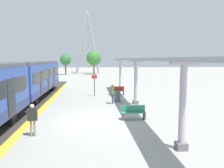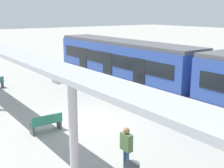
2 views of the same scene
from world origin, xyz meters
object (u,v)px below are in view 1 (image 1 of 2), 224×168
at_px(trash_bin, 118,96).
at_px(bench_mid_platform, 133,112).
at_px(canopy_pillar_third, 136,82).
at_px(canopy_pillar_second, 183,106).
at_px(train_far_carriage, 36,78).
at_px(passenger_waiting_near_edge, 32,116).
at_px(canopy_pillar_fourth, 120,74).
at_px(bench_near_end, 117,91).
at_px(platform_info_sign, 94,83).
at_px(passenger_by_the_benches, 113,92).

bearing_deg(trash_bin, bench_mid_platform, -87.49).
relative_size(canopy_pillar_third, trash_bin, 3.91).
relative_size(canopy_pillar_second, trash_bin, 3.91).
bearing_deg(canopy_pillar_second, train_far_carriage, 122.56).
distance_m(trash_bin, passenger_waiting_near_edge, 9.92).
distance_m(canopy_pillar_third, trash_bin, 2.27).
relative_size(canopy_pillar_second, canopy_pillar_fourth, 1.00).
height_order(canopy_pillar_fourth, passenger_waiting_near_edge, canopy_pillar_fourth).
distance_m(train_far_carriage, bench_near_end, 8.30).
bearing_deg(platform_info_sign, canopy_pillar_second, -76.44).
bearing_deg(canopy_pillar_third, platform_info_sign, 127.77).
xyz_separation_m(canopy_pillar_third, passenger_by_the_benches, (-1.89, 0.24, -0.80)).
height_order(trash_bin, passenger_by_the_benches, passenger_by_the_benches).
xyz_separation_m(canopy_pillar_fourth, trash_bin, (-1.34, -8.55, -1.37)).
height_order(bench_near_end, passenger_waiting_near_edge, passenger_waiting_near_edge).
relative_size(train_far_carriage, canopy_pillar_third, 3.77).
bearing_deg(canopy_pillar_second, passenger_waiting_near_edge, 160.97).
relative_size(train_far_carriage, bench_mid_platform, 9.05).
height_order(canopy_pillar_third, trash_bin, canopy_pillar_third).
xyz_separation_m(bench_near_end, passenger_by_the_benches, (-0.93, -4.71, 0.59)).
relative_size(trash_bin, passenger_waiting_near_edge, 0.59).
relative_size(passenger_waiting_near_edge, passenger_by_the_benches, 0.96).
distance_m(canopy_pillar_third, bench_mid_platform, 4.99).
height_order(canopy_pillar_second, bench_near_end, canopy_pillar_second).
height_order(passenger_waiting_near_edge, passenger_by_the_benches, passenger_by_the_benches).
distance_m(canopy_pillar_second, platform_info_sign, 14.18).
distance_m(train_far_carriage, passenger_waiting_near_edge, 12.41).
bearing_deg(passenger_by_the_benches, trash_bin, 60.45).
bearing_deg(trash_bin, bench_near_end, 84.25).
distance_m(train_far_carriage, canopy_pillar_fourth, 10.39).
bearing_deg(bench_near_end, canopy_pillar_fourth, 78.67).
distance_m(canopy_pillar_third, bench_near_end, 5.24).
distance_m(bench_mid_platform, platform_info_sign, 9.28).
bearing_deg(canopy_pillar_fourth, passenger_waiting_near_edge, -110.84).
bearing_deg(trash_bin, canopy_pillar_fourth, 81.08).
distance_m(bench_near_end, passenger_by_the_benches, 4.84).
xyz_separation_m(train_far_carriage, trash_bin, (7.81, -3.62, -1.37)).
bearing_deg(canopy_pillar_third, bench_near_end, 101.02).
relative_size(bench_near_end, passenger_by_the_benches, 0.92).
relative_size(canopy_pillar_second, bench_near_end, 2.38).
bearing_deg(train_far_carriage, bench_mid_platform, -49.70).
relative_size(bench_near_end, trash_bin, 1.65).
bearing_deg(bench_mid_platform, trash_bin, 92.51).
xyz_separation_m(trash_bin, passenger_waiting_near_edge, (-5.14, -8.47, 0.52)).
height_order(bench_mid_platform, platform_info_sign, platform_info_sign).
height_order(canopy_pillar_second, passenger_waiting_near_edge, canopy_pillar_second).
distance_m(trash_bin, platform_info_sign, 3.75).
xyz_separation_m(passenger_waiting_near_edge, passenger_by_the_benches, (4.58, 7.50, 0.04)).
bearing_deg(passenger_waiting_near_edge, train_far_carriage, 102.45).
bearing_deg(passenger_by_the_benches, passenger_waiting_near_edge, -121.45).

